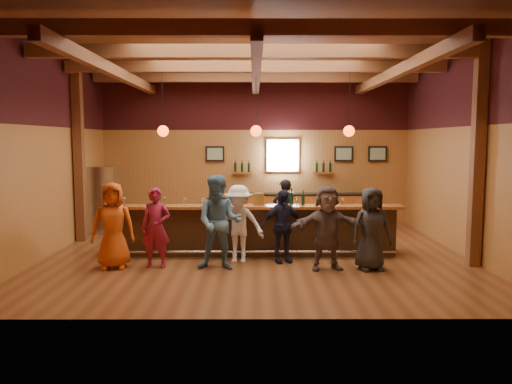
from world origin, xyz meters
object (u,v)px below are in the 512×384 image
customer_dark (371,229)px  bar_counter (257,230)px  customer_denim (219,222)px  ice_bucket (259,199)px  customer_redvest (156,228)px  customer_brown (327,228)px  stainless_fridge (104,200)px  customer_white (239,224)px  bartender (284,211)px  bottle_a (292,198)px  customer_orange (113,225)px  customer_navy (282,226)px  back_bar_cabinet (296,209)px

customer_dark → bar_counter: bearing=137.7°
customer_denim → ice_bucket: size_ratio=7.16×
customer_redvest → customer_brown: customer_brown is taller
stainless_fridge → customer_white: stainless_fridge is taller
bar_counter → customer_denim: (-0.73, -1.41, 0.40)m
customer_brown → bartender: (-0.68, 2.51, -0.04)m
customer_denim → bottle_a: (1.48, 1.18, 0.34)m
ice_bucket → bottle_a: bearing=-0.2°
customer_denim → ice_bucket: customer_denim is taller
customer_redvest → bar_counter: bearing=36.5°
customer_orange → customer_brown: (4.17, -0.12, -0.03)m
bartender → customer_navy: bearing=72.9°
customer_denim → customer_navy: (1.25, 0.54, -0.17)m
bartender → bar_counter: bearing=45.2°
customer_brown → ice_bucket: 1.84m
customer_dark → bottle_a: bearing=131.0°
customer_brown → customer_white: bearing=152.1°
bar_counter → customer_navy: size_ratio=4.18×
customer_dark → bottle_a: size_ratio=4.28×
customer_denim → stainless_fridge: bearing=135.8°
customer_denim → customer_orange: bearing=-177.7°
bar_counter → ice_bucket: (0.04, -0.23, 0.72)m
customer_white → bottle_a: (1.13, 0.62, 0.46)m
back_bar_cabinet → bartender: size_ratio=2.55×
customer_redvest → stainless_fridge: bearing=124.2°
customer_denim → ice_bucket: 1.44m
customer_white → customer_dark: 2.65m
back_bar_cabinet → ice_bucket: bearing=-106.8°
customer_navy → bottle_a: 0.84m
customer_orange → customer_white: bearing=2.4°
back_bar_cabinet → customer_orange: bearing=-129.2°
back_bar_cabinet → customer_brown: customer_brown is taller
bar_counter → back_bar_cabinet: bar_counter is taller
bottle_a → customer_dark: bearing=-40.3°
bottle_a → customer_redvest: bearing=-159.6°
customer_white → customer_redvest: bearing=-161.9°
back_bar_cabinet → customer_white: (-1.56, -4.42, 0.32)m
customer_orange → customer_denim: customer_denim is taller
customer_dark → customer_orange: bearing=169.8°
stainless_fridge → ice_bucket: (4.15, -2.68, 0.34)m
customer_brown → back_bar_cabinet: bearing=83.1°
bar_counter → customer_redvest: 2.37m
bar_counter → customer_orange: bearing=-154.8°
bartender → bottle_a: (0.08, -1.29, 0.47)m
back_bar_cabinet → customer_redvest: bearing=-123.4°
customer_white → customer_navy: bearing=3.0°
stainless_fridge → customer_dark: (6.32, -3.92, -0.10)m
customer_navy → customer_brown: size_ratio=0.92×
customer_white → ice_bucket: bearing=60.4°
customer_redvest → bottle_a: customer_redvest is taller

